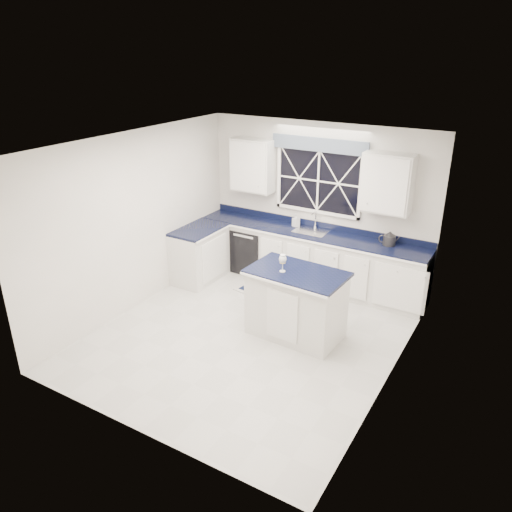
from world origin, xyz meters
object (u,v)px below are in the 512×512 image
Objects in this scene: faucet at (315,220)px; soap_bottle at (296,220)px; wine_glass at (283,260)px; island at (296,303)px; kettle at (389,239)px; dishwasher at (253,249)px.

soap_bottle is at bearing -169.85° from faucet.
wine_glass is (0.38, -1.89, 0.06)m from faucet.
wine_glass reaches higher than island.
island is at bearing 29.38° from wine_glass.
island is 4.34× the size of kettle.
faucet is 1.38× the size of soap_bottle.
kettle is (2.40, 0.09, 0.63)m from dishwasher.
soap_bottle reaches higher than island.
faucet is (1.10, 0.19, 0.69)m from dishwasher.
faucet reaches higher than soap_bottle.
dishwasher is at bearing -169.98° from faucet.
island is at bearing -63.12° from soap_bottle.
kettle reaches higher than soap_bottle.
dishwasher is at bearing 131.04° from wine_glass.
soap_bottle is (0.77, 0.14, 0.64)m from dishwasher.
soap_bottle reaches higher than dishwasher.
faucet is 1.23× the size of wine_glass.
faucet is at bearing 162.81° from kettle.
soap_bottle is at bearing 165.73° from kettle.
wine_glass is (1.48, -1.70, 0.74)m from dishwasher.
wine_glass is at bearing -69.01° from soap_bottle.
wine_glass is (-0.18, -0.10, 0.66)m from island.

